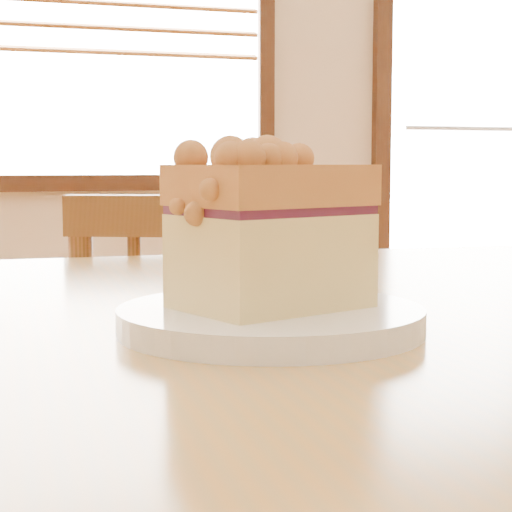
{
  "coord_description": "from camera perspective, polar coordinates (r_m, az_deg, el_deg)",
  "views": [
    {
      "loc": [
        -0.32,
        -0.43,
        0.86
      ],
      "look_at": [
        -0.14,
        0.12,
        0.8
      ],
      "focal_mm": 62.0,
      "sensor_mm": 36.0,
      "label": 1
    }
  ],
  "objects": [
    {
      "name": "plate",
      "position": [
        0.56,
        0.94,
        -4.18
      ],
      "size": [
        0.19,
        0.19,
        0.02
      ],
      "color": "white",
      "rests_on": "cafe_table_main"
    },
    {
      "name": "entry_door",
      "position": [
        5.14,
        13.13,
        9.63
      ],
      "size": [
        1.08,
        0.06,
        2.29
      ],
      "color": "white",
      "rests_on": "ground"
    },
    {
      "name": "cake_slice",
      "position": [
        0.55,
        0.95,
        1.96
      ],
      "size": [
        0.13,
        0.12,
        0.11
      ],
      "rotation": [
        0.0,
        0.0,
        0.35
      ],
      "color": "#DFD37E",
      "rests_on": "plate"
    },
    {
      "name": "cafe_chair_main",
      "position": [
        1.34,
        -3.01,
        -13.12
      ],
      "size": [
        0.49,
        0.49,
        0.82
      ],
      "rotation": [
        0.0,
        0.0,
        2.75
      ],
      "color": "brown",
      "rests_on": "ground"
    },
    {
      "name": "cafe_table_main",
      "position": [
        0.67,
        4.19,
        -11.52
      ],
      "size": [
        1.26,
        0.86,
        0.75
      ],
      "rotation": [
        0.0,
        0.0,
        -0.03
      ],
      "color": "#A07D3E",
      "rests_on": "ground"
    }
  ]
}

